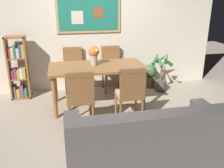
{
  "coord_description": "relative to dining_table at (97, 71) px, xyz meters",
  "views": [
    {
      "loc": [
        -0.67,
        -3.65,
        1.88
      ],
      "look_at": [
        0.04,
        -0.31,
        0.65
      ],
      "focal_mm": 39.23,
      "sensor_mm": 36.0,
      "label": 1
    }
  ],
  "objects": [
    {
      "name": "dining_chair_far_left",
      "position": [
        -0.37,
        0.79,
        -0.12
      ],
      "size": [
        0.4,
        0.41,
        0.91
      ],
      "color": "brown",
      "rests_on": "ground_plane"
    },
    {
      "name": "flower_vase",
      "position": [
        -0.05,
        0.06,
        0.3
      ],
      "size": [
        0.19,
        0.19,
        0.34
      ],
      "color": "tan",
      "rests_on": "dining_table"
    },
    {
      "name": "dining_chair_near_right",
      "position": [
        0.39,
        -0.75,
        -0.12
      ],
      "size": [
        0.4,
        0.41,
        0.91
      ],
      "color": "brown",
      "rests_on": "ground_plane"
    },
    {
      "name": "dining_chair_near_left",
      "position": [
        -0.37,
        -0.77,
        -0.12
      ],
      "size": [
        0.4,
        0.41,
        0.91
      ],
      "color": "brown",
      "rests_on": "ground_plane"
    },
    {
      "name": "potted_ivy",
      "position": [
        1.25,
        0.74,
        -0.4
      ],
      "size": [
        0.29,
        0.3,
        0.5
      ],
      "color": "brown",
      "rests_on": "ground_plane"
    },
    {
      "name": "ground_plane",
      "position": [
        0.08,
        -0.39,
        -0.65
      ],
      "size": [
        12.0,
        12.0,
        0.0
      ],
      "primitive_type": "plane",
      "color": "tan"
    },
    {
      "name": "dining_table",
      "position": [
        0.0,
        0.0,
        0.0
      ],
      "size": [
        1.65,
        0.85,
        0.75
      ],
      "color": "brown",
      "rests_on": "ground_plane"
    },
    {
      "name": "leather_couch",
      "position": [
        0.28,
        -1.86,
        -0.34
      ],
      "size": [
        1.8,
        0.84,
        0.84
      ],
      "color": "#514C4C",
      "rests_on": "ground_plane"
    },
    {
      "name": "potted_palm",
      "position": [
        1.39,
        0.46,
        -0.31
      ],
      "size": [
        0.44,
        0.45,
        0.83
      ],
      "color": "#4C4742",
      "rests_on": "ground_plane"
    },
    {
      "name": "dining_chair_far_right",
      "position": [
        0.41,
        0.76,
        -0.12
      ],
      "size": [
        0.4,
        0.41,
        0.91
      ],
      "color": "brown",
      "rests_on": "ground_plane"
    },
    {
      "name": "wall_back_with_painting",
      "position": [
        0.07,
        1.0,
        0.65
      ],
      "size": [
        5.2,
        0.14,
        2.6
      ],
      "color": "beige",
      "rests_on": "ground_plane"
    },
    {
      "name": "bookshelf",
      "position": [
        -1.4,
        0.69,
        -0.1
      ],
      "size": [
        0.36,
        0.28,
        1.2
      ],
      "color": "brown",
      "rests_on": "ground_plane"
    }
  ]
}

